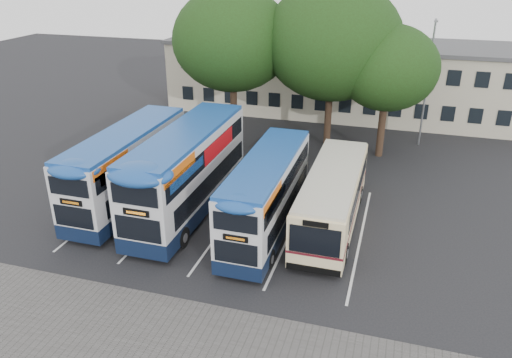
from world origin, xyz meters
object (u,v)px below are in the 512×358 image
Objects in this scene: lamp_post at (428,77)px; tree_right at (388,68)px; tree_mid at (333,41)px; bus_dd_right at (267,192)px; bus_dd_mid at (188,168)px; bus_single at (333,195)px; bus_dd_left at (128,164)px; tree_left at (232,40)px.

lamp_post is 1.00× the size of tree_right.
tree_mid is 14.41m from bus_dd_right.
tree_right reaches higher than bus_dd_mid.
bus_single is (-4.42, -13.85, -3.38)m from lamp_post.
tree_right is at bearing 41.26° from bus_dd_left.
bus_dd_right is at bearing -93.94° from tree_mid.
tree_mid is 13.23m from bus_single.
tree_mid is (6.94, 0.93, 0.08)m from tree_left.
bus_dd_left is (-2.29, -11.46, -5.16)m from tree_left.
tree_left reaches higher than bus_dd_right.
tree_mid reaches higher than tree_right.
bus_dd_mid is at bearing -114.40° from tree_mid.
bus_single is at bearing -99.09° from tree_right.
bus_dd_left is 1.02× the size of bus_single.
tree_left is 1.00× the size of bus_dd_mid.
bus_dd_left is at bearing -176.22° from bus_single.
bus_single is (7.76, 0.70, -0.85)m from bus_dd_mid.
lamp_post is 19.14m from bus_dd_mid.
lamp_post is 0.78× the size of tree_mid.
bus_dd_left is (-15.81, -14.60, -2.72)m from lamp_post.
tree_right is 17.85m from bus_dd_left.
tree_right is (3.88, -0.89, -1.41)m from tree_mid.
tree_left is at bearing -172.36° from tree_mid.
tree_right reaches higher than bus_dd_left.
lamp_post reaches higher than bus_dd_right.
bus_dd_mid is (-9.48, -11.45, -3.64)m from tree_right.
tree_right is at bearing 80.91° from bus_single.
bus_single is at bearing 28.70° from bus_dd_right.
bus_dd_right is 0.95× the size of bus_single.
bus_dd_right is (-4.80, -12.43, -3.99)m from tree_right.
tree_right is at bearing 68.90° from bus_dd_right.
lamp_post is 0.88× the size of bus_dd_left.
tree_right is (-2.70, -3.10, 1.11)m from lamp_post.
tree_left reaches higher than lamp_post.
tree_mid is 14.46m from bus_dd_mid.
bus_dd_left is 8.36m from bus_dd_right.
bus_dd_mid is (1.34, -11.41, -4.97)m from tree_left.
tree_mid is 1.21× the size of bus_dd_right.
tree_left reaches higher than tree_right.
bus_dd_left reaches higher than bus_single.
bus_dd_mid reaches higher than bus_dd_left.
bus_dd_right is (4.68, -0.98, -0.35)m from bus_dd_mid.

